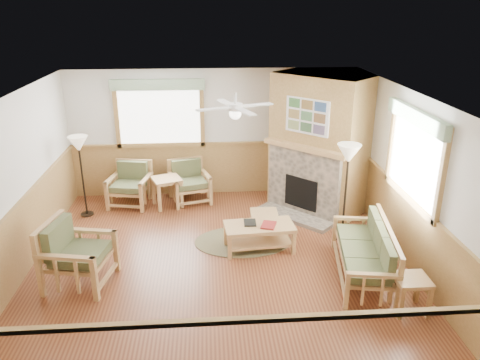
{
  "coord_description": "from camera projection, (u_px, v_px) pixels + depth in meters",
  "views": [
    {
      "loc": [
        -0.14,
        -6.63,
        3.96
      ],
      "look_at": [
        0.4,
        0.7,
        1.15
      ],
      "focal_mm": 35.0,
      "sensor_mm": 36.0,
      "label": 1
    }
  ],
  "objects": [
    {
      "name": "armchair_left",
      "position": [
        79.0,
        253.0,
        6.87
      ],
      "size": [
        1.04,
        1.04,
        0.99
      ],
      "primitive_type": null,
      "rotation": [
        0.0,
        0.0,
        1.37
      ],
      "color": "tan",
      "rests_on": "floor"
    },
    {
      "name": "footstool",
      "position": [
        264.0,
        223.0,
        8.46
      ],
      "size": [
        0.49,
        0.49,
        0.42
      ],
      "primitive_type": null,
      "rotation": [
        0.0,
        0.0,
        -0.03
      ],
      "color": "tan",
      "rests_on": "floor"
    },
    {
      "name": "coffee_table",
      "position": [
        259.0,
        237.0,
        7.9
      ],
      "size": [
        1.21,
        0.68,
        0.46
      ],
      "primitive_type": null,
      "rotation": [
        0.0,
        0.0,
        0.08
      ],
      "color": "tan",
      "rests_on": "floor"
    },
    {
      "name": "wall_left",
      "position": [
        14.0,
        190.0,
        6.91
      ],
      "size": [
        0.02,
        6.0,
        2.7
      ],
      "primitive_type": "cube",
      "color": "silver",
      "rests_on": "floor"
    },
    {
      "name": "braided_rug",
      "position": [
        243.0,
        241.0,
        8.24
      ],
      "size": [
        2.21,
        2.21,
        0.01
      ],
      "primitive_type": "cylinder",
      "rotation": [
        0.0,
        0.0,
        0.38
      ],
      "color": "brown",
      "rests_on": "floor"
    },
    {
      "name": "end_table_chairs",
      "position": [
        167.0,
        192.0,
        9.58
      ],
      "size": [
        0.69,
        0.68,
        0.61
      ],
      "primitive_type": null,
      "rotation": [
        0.0,
        0.0,
        0.36
      ],
      "color": "tan",
      "rests_on": "floor"
    },
    {
      "name": "end_table_sofa",
      "position": [
        410.0,
        294.0,
        6.32
      ],
      "size": [
        0.46,
        0.44,
        0.51
      ],
      "primitive_type": null,
      "rotation": [
        0.0,
        0.0,
        -0.0
      ],
      "color": "tan",
      "rests_on": "floor"
    },
    {
      "name": "floor",
      "position": [
        219.0,
        262.0,
        7.6
      ],
      "size": [
        6.0,
        6.0,
        0.01
      ],
      "primitive_type": "cube",
      "color": "brown",
      "rests_on": "ground"
    },
    {
      "name": "ceiling_fan",
      "position": [
        235.0,
        95.0,
        6.95
      ],
      "size": [
        1.59,
        1.59,
        0.36
      ],
      "primitive_type": null,
      "rotation": [
        0.0,
        0.0,
        0.35
      ],
      "color": "white",
      "rests_on": "ceiling"
    },
    {
      "name": "ceiling",
      "position": [
        216.0,
        96.0,
        6.63
      ],
      "size": [
        6.0,
        6.0,
        0.01
      ],
      "primitive_type": "cube",
      "color": "white",
      "rests_on": "floor"
    },
    {
      "name": "armchair_back_left",
      "position": [
        130.0,
        185.0,
        9.6
      ],
      "size": [
        0.92,
        0.92,
        0.88
      ],
      "primitive_type": null,
      "rotation": [
        0.0,
        0.0,
        -0.2
      ],
      "color": "tan",
      "rests_on": "floor"
    },
    {
      "name": "floor_lamp_right",
      "position": [
        345.0,
        193.0,
        8.06
      ],
      "size": [
        0.49,
        0.49,
        1.75
      ],
      "primitive_type": null,
      "rotation": [
        0.0,
        0.0,
        -0.25
      ],
      "color": "black",
      "rests_on": "floor"
    },
    {
      "name": "armchair_back_right",
      "position": [
        190.0,
        182.0,
        9.77
      ],
      "size": [
        0.95,
        0.95,
        0.86
      ],
      "primitive_type": null,
      "rotation": [
        0.0,
        0.0,
        0.28
      ],
      "color": "tan",
      "rests_on": "floor"
    },
    {
      "name": "floor_lamp_left",
      "position": [
        82.0,
        176.0,
        9.0
      ],
      "size": [
        0.38,
        0.38,
        1.62
      ],
      "primitive_type": null,
      "rotation": [
        0.0,
        0.0,
        -0.03
      ],
      "color": "black",
      "rests_on": "floor"
    },
    {
      "name": "wainscot",
      "position": [
        218.0,
        232.0,
        7.4
      ],
      "size": [
        6.0,
        6.0,
        1.1
      ],
      "primitive_type": null,
      "color": "olive",
      "rests_on": "floor"
    },
    {
      "name": "book_red",
      "position": [
        269.0,
        224.0,
        7.77
      ],
      "size": [
        0.3,
        0.35,
        0.03
      ],
      "primitive_type": "cube",
      "rotation": [
        0.0,
        0.0,
        -0.32
      ],
      "color": "maroon",
      "rests_on": "coffee_table"
    },
    {
      "name": "window_back",
      "position": [
        157.0,
        78.0,
        9.37
      ],
      "size": [
        1.9,
        0.16,
        1.5
      ],
      "primitive_type": null,
      "color": "white",
      "rests_on": "wall_back"
    },
    {
      "name": "book_dark",
      "position": [
        250.0,
        222.0,
        7.87
      ],
      "size": [
        0.21,
        0.28,
        0.03
      ],
      "primitive_type": "cube",
      "rotation": [
        0.0,
        0.0,
        -0.03
      ],
      "color": "black",
      "rests_on": "coffee_table"
    },
    {
      "name": "wall_front",
      "position": [
        226.0,
        303.0,
        4.32
      ],
      "size": [
        6.0,
        0.02,
        2.7
      ],
      "primitive_type": "cube",
      "color": "silver",
      "rests_on": "floor"
    },
    {
      "name": "fireplace",
      "position": [
        319.0,
        144.0,
        9.16
      ],
      "size": [
        3.11,
        3.11,
        2.7
      ],
      "primitive_type": null,
      "rotation": [
        0.0,
        0.0,
        -0.79
      ],
      "color": "olive",
      "rests_on": "floor"
    },
    {
      "name": "window_right",
      "position": [
        422.0,
        108.0,
        6.71
      ],
      "size": [
        0.16,
        1.9,
        1.5
      ],
      "primitive_type": null,
      "color": "white",
      "rests_on": "wall_right"
    },
    {
      "name": "wall_back",
      "position": [
        213.0,
        133.0,
        9.91
      ],
      "size": [
        6.0,
        0.02,
        2.7
      ],
      "primitive_type": "cube",
      "color": "silver",
      "rests_on": "floor"
    },
    {
      "name": "sofa",
      "position": [
        363.0,
        252.0,
        7.07
      ],
      "size": [
        1.9,
        1.03,
        0.83
      ],
      "primitive_type": null,
      "rotation": [
        0.0,
        0.0,
        -1.74
      ],
      "color": "tan",
      "rests_on": "floor"
    },
    {
      "name": "wall_right",
      "position": [
        409.0,
        180.0,
        7.32
      ],
      "size": [
        0.02,
        6.0,
        2.7
      ],
      "primitive_type": "cube",
      "color": "silver",
      "rests_on": "floor"
    }
  ]
}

